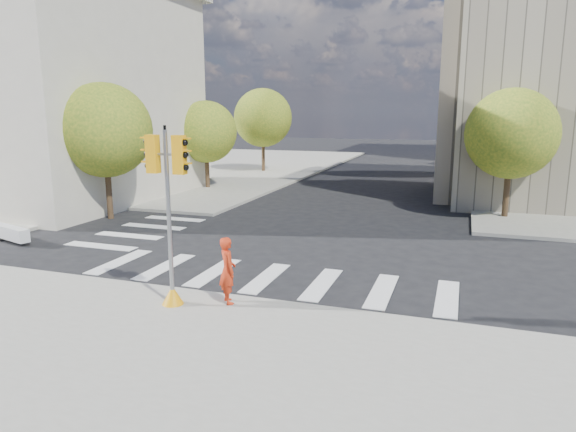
# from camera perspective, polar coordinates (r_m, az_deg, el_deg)

# --- Properties ---
(ground) EXTENTS (160.00, 160.00, 0.00)m
(ground) POSITION_cam_1_polar(r_m,az_deg,el_deg) (17.82, 0.17, -5.02)
(ground) COLOR black
(ground) RESTS_ON ground
(sidewalk_far_left) EXTENTS (28.00, 40.00, 0.15)m
(sidewalk_far_left) POSITION_cam_1_polar(r_m,az_deg,el_deg) (49.53, -12.20, 5.51)
(sidewalk_far_left) COLOR gray
(sidewalk_far_left) RESTS_ON ground
(classical_building) EXTENTS (19.00, 15.00, 12.70)m
(classical_building) POSITION_cam_1_polar(r_m,az_deg,el_deg) (35.16, -28.28, 12.44)
(classical_building) COLOR beige
(classical_building) RESTS_ON ground
(tree_lw_near) EXTENTS (4.40, 4.40, 6.41)m
(tree_lw_near) POSITION_cam_1_polar(r_m,az_deg,el_deg) (25.76, -19.70, 8.94)
(tree_lw_near) COLOR #382616
(tree_lw_near) RESTS_ON ground
(tree_lw_mid) EXTENTS (4.00, 4.00, 5.77)m
(tree_lw_mid) POSITION_cam_1_polar(r_m,az_deg,el_deg) (34.17, -9.09, 9.21)
(tree_lw_mid) COLOR #382616
(tree_lw_mid) RESTS_ON ground
(tree_lw_far) EXTENTS (4.80, 4.80, 6.95)m
(tree_lw_far) POSITION_cam_1_polar(r_m,az_deg,el_deg) (43.24, -2.81, 10.84)
(tree_lw_far) COLOR #382616
(tree_lw_far) RESTS_ON ground
(tree_re_near) EXTENTS (4.20, 4.20, 6.16)m
(tree_re_near) POSITION_cam_1_polar(r_m,az_deg,el_deg) (26.26, 23.58, 8.36)
(tree_re_near) COLOR #382616
(tree_re_near) RESTS_ON ground
(tree_re_mid) EXTENTS (4.60, 4.60, 6.66)m
(tree_re_mid) POSITION_cam_1_polar(r_m,az_deg,el_deg) (38.23, 22.29, 9.63)
(tree_re_mid) COLOR #382616
(tree_re_mid) RESTS_ON ground
(tree_re_far) EXTENTS (4.00, 4.00, 5.88)m
(tree_re_far) POSITION_cam_1_polar(r_m,az_deg,el_deg) (50.22, 21.54, 9.39)
(tree_re_far) COLOR #382616
(tree_re_far) RESTS_ON ground
(lamp_near) EXTENTS (0.35, 0.18, 8.11)m
(lamp_near) POSITION_cam_1_polar(r_m,az_deg,el_deg) (30.27, 24.06, 9.63)
(lamp_near) COLOR black
(lamp_near) RESTS_ON sidewalk_far_right
(lamp_far) EXTENTS (0.35, 0.18, 8.11)m
(lamp_far) POSITION_cam_1_polar(r_m,az_deg,el_deg) (44.24, 22.56, 10.05)
(lamp_far) COLOR black
(lamp_far) RESTS_ON sidewalk_far_right
(traffic_signal) EXTENTS (1.06, 0.56, 4.61)m
(traffic_signal) POSITION_cam_1_polar(r_m,az_deg,el_deg) (13.35, -13.02, -1.65)
(traffic_signal) COLOR orange
(traffic_signal) RESTS_ON sidewalk_near
(photographer) EXTENTS (0.74, 0.77, 1.77)m
(photographer) POSITION_cam_1_polar(r_m,az_deg,el_deg) (13.49, -6.73, -6.00)
(photographer) COLOR red
(photographer) RESTS_ON sidewalk_near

